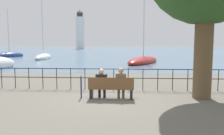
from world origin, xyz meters
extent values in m
plane|color=#605B51|center=(0.00, 0.00, 0.00)|extent=(1000.00, 1000.00, 0.00)
cube|color=slate|center=(0.00, 157.84, 0.00)|extent=(600.00, 300.00, 0.01)
cylinder|color=brown|center=(3.73, 0.31, 1.87)|extent=(0.73, 0.73, 3.73)
cube|color=brown|center=(0.00, 0.00, 0.42)|extent=(1.84, 0.45, 0.05)
cube|color=brown|center=(0.00, -0.21, 0.68)|extent=(1.84, 0.04, 0.45)
cube|color=black|center=(-0.82, 0.00, 0.20)|extent=(0.10, 0.41, 0.40)
cube|color=black|center=(0.82, 0.00, 0.20)|extent=(0.10, 0.41, 0.40)
cylinder|color=black|center=(-0.50, 0.16, 0.23)|extent=(0.11, 0.11, 0.45)
cylinder|color=black|center=(-0.29, 0.16, 0.23)|extent=(0.11, 0.11, 0.45)
cube|color=black|center=(-0.40, 0.07, 0.50)|extent=(0.39, 0.26, 0.14)
cube|color=black|center=(-0.40, -0.02, 0.73)|extent=(0.46, 0.24, 0.55)
sphere|color=tan|center=(-0.40, -0.02, 1.12)|extent=(0.22, 0.22, 0.22)
cylinder|color=brown|center=(0.30, 0.16, 0.23)|extent=(0.11, 0.11, 0.45)
cylinder|color=brown|center=(0.49, 0.16, 0.23)|extent=(0.11, 0.11, 0.45)
cube|color=brown|center=(0.40, 0.07, 0.50)|extent=(0.36, 0.26, 0.14)
cube|color=brown|center=(0.40, -0.02, 0.75)|extent=(0.42, 0.24, 0.60)
sphere|color=#A87A5B|center=(0.40, -0.02, 1.16)|extent=(0.21, 0.21, 0.21)
cylinder|color=black|center=(-5.70, 1.78, 0.53)|extent=(0.04, 0.04, 1.05)
cylinder|color=black|center=(-4.99, 1.78, 0.53)|extent=(0.04, 0.04, 1.05)
cylinder|color=black|center=(-4.28, 1.78, 0.53)|extent=(0.04, 0.04, 1.05)
cylinder|color=black|center=(-3.56, 1.78, 0.53)|extent=(0.04, 0.04, 1.05)
cylinder|color=black|center=(-2.85, 1.78, 0.53)|extent=(0.04, 0.04, 1.05)
cylinder|color=black|center=(-2.14, 1.78, 0.53)|extent=(0.04, 0.04, 1.05)
cylinder|color=black|center=(-1.43, 1.78, 0.53)|extent=(0.04, 0.04, 1.05)
cylinder|color=black|center=(-0.71, 1.78, 0.53)|extent=(0.04, 0.04, 1.05)
cylinder|color=black|center=(0.00, 1.78, 0.53)|extent=(0.04, 0.04, 1.05)
cylinder|color=black|center=(0.71, 1.78, 0.53)|extent=(0.04, 0.04, 1.05)
cylinder|color=black|center=(1.43, 1.78, 0.53)|extent=(0.04, 0.04, 1.05)
cylinder|color=black|center=(2.14, 1.78, 0.53)|extent=(0.04, 0.04, 1.05)
cylinder|color=black|center=(2.85, 1.78, 0.53)|extent=(0.04, 0.04, 1.05)
cylinder|color=black|center=(3.56, 1.78, 0.53)|extent=(0.04, 0.04, 1.05)
cylinder|color=black|center=(4.28, 1.78, 0.53)|extent=(0.04, 0.04, 1.05)
cylinder|color=black|center=(4.99, 1.78, 0.53)|extent=(0.04, 0.04, 1.05)
cylinder|color=black|center=(0.00, 1.78, 1.02)|extent=(15.68, 0.04, 0.04)
cylinder|color=black|center=(0.00, 1.78, 0.58)|extent=(15.68, 0.04, 0.04)
cylinder|color=navy|center=(-1.24, -0.02, 0.42)|extent=(0.06, 0.06, 0.84)
cone|color=navy|center=(-1.24, -0.02, 0.90)|extent=(0.09, 0.09, 0.11)
ellipsoid|color=black|center=(16.79, 37.85, 0.26)|extent=(2.88, 7.46, 1.30)
cylinder|color=silver|center=(16.79, 37.85, 3.90)|extent=(0.14, 0.14, 6.51)
ellipsoid|color=navy|center=(-20.78, 29.93, 0.26)|extent=(4.24, 6.28, 1.32)
cylinder|color=silver|center=(-20.78, 29.93, 4.63)|extent=(0.14, 0.14, 7.94)
ellipsoid|color=white|center=(-12.34, 24.60, 0.24)|extent=(2.31, 6.95, 1.21)
cylinder|color=silver|center=(-12.34, 24.60, 4.87)|extent=(0.14, 0.14, 8.53)
ellipsoid|color=maroon|center=(2.70, 17.81, 0.23)|extent=(5.43, 8.79, 1.15)
cylinder|color=silver|center=(2.70, 17.81, 5.49)|extent=(0.14, 0.14, 9.82)
cylinder|color=white|center=(-24.18, 108.30, 8.51)|extent=(4.55, 4.55, 17.03)
cylinder|color=#2D2D33|center=(-24.18, 108.30, 18.07)|extent=(3.18, 3.18, 2.08)
cone|color=#4C1E19|center=(-24.18, 108.30, 19.93)|extent=(3.64, 3.64, 1.66)
camera|label=1|loc=(0.60, -8.78, 2.19)|focal=35.00mm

